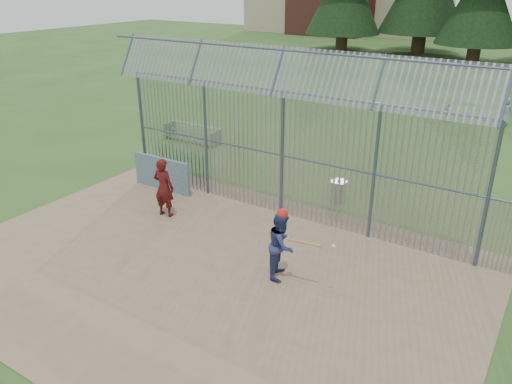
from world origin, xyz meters
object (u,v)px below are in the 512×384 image
Objects in this scene: batter at (282,245)px; onlooker at (164,187)px; bleacher at (192,133)px; dugout_wall at (162,173)px; trash_can at (338,191)px.

onlooker is (-4.91, 1.04, 0.08)m from batter.
onlooker is at bearing 60.40° from batter.
onlooker is 7.96m from bleacher.
onlooker is at bearing -45.23° from dugout_wall.
trash_can is (5.78, 2.48, -0.24)m from dugout_wall.
dugout_wall reaches higher than bleacher.
onlooker is 2.35× the size of trash_can.
dugout_wall is at bearing -156.81° from trash_can.
batter is 5.02m from onlooker.
bleacher is (-4.34, 6.65, -0.57)m from onlooker.
onlooker reaches higher than bleacher.
dugout_wall is 1.42× the size of batter.
onlooker is 5.88m from trash_can.
onlooker is (1.55, -1.56, 0.36)m from dugout_wall.
bleacher is at bearing 163.07° from trash_can.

